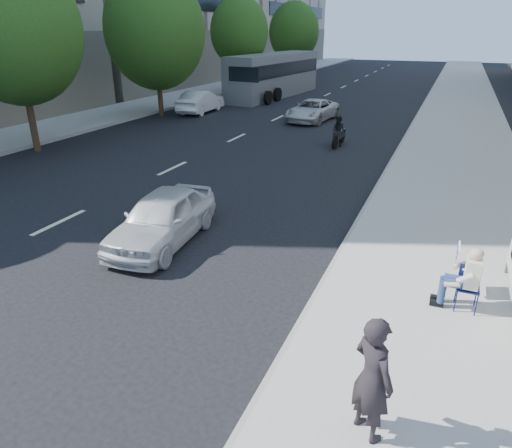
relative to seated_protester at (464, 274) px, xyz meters
The scene contains 14 objects.
ground 4.52m from the seated_protester, 159.21° to the right, with size 160.00×160.00×0.00m, color black.
near_sidewalk 18.44m from the seated_protester, 90.45° to the left, with size 5.00×120.00×0.15m, color #98968E.
far_sidewalk 27.87m from the seated_protester, 138.59° to the left, with size 4.50×120.00×0.15m, color #98968E.
tree_far_b 19.44m from the seated_protester, 160.20° to the left, with size 5.40×5.40×8.24m.
tree_far_c 24.61m from the seated_protester, 137.37° to the left, with size 6.00×6.00×8.47m.
tree_far_d 33.80m from the seated_protester, 122.12° to the left, with size 4.80×4.80×7.65m.
tree_far_e 46.19m from the seated_protester, 112.81° to the left, with size 5.40×5.40×7.89m.
seated_protester is the anchor object (origin of this frame).
pedestrian_woman 3.87m from the seated_protester, 106.43° to the right, with size 0.66×0.43×1.81m, color black.
white_sedan_near 7.14m from the seated_protester, behind, with size 1.59×3.96×1.35m, color silver.
white_sedan_mid 24.41m from the seated_protester, 131.14° to the left, with size 1.49×4.27×1.41m, color white.
white_sedan_far 20.29m from the seated_protester, 114.58° to the left, with size 2.05×4.46×1.24m, color silver.
motorcycle 13.81m from the seated_protester, 113.22° to the left, with size 0.72×2.04×1.42m.
bus 31.28m from the seated_protester, 117.51° to the left, with size 3.73×12.26×3.30m.
Camera 1 is at (3.46, -6.91, 5.16)m, focal length 32.00 mm.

